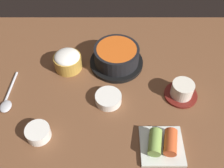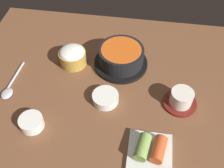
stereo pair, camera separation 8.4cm
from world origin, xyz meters
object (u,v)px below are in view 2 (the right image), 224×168
banchan_cup_center (105,98)px  rice_bowl (73,56)px  kimchi_plate (150,150)px  side_bowl_near (31,122)px  tea_cup_with_saucer (181,99)px  spoon (9,88)px  stone_pot (121,57)px

banchan_cup_center → rice_bowl: bearing=133.6°
banchan_cup_center → kimchi_plate: (14.98, -15.84, 0.23)cm
rice_bowl → side_bowl_near: 27.94cm
rice_bowl → kimchi_plate: 42.46cm
rice_bowl → tea_cup_with_saucer: size_ratio=0.89×
tea_cup_with_saucer → spoon: size_ratio=0.63×
tea_cup_with_saucer → kimchi_plate: bearing=-114.8°
kimchi_plate → stone_pot: bearing=110.6°
kimchi_plate → tea_cup_with_saucer: bearing=65.2°
side_bowl_near → kimchi_plate: bearing=-5.7°
stone_pot → spoon: size_ratio=1.12×
stone_pot → tea_cup_with_saucer: 25.19cm
stone_pot → side_bowl_near: stone_pot is taller
rice_bowl → banchan_cup_center: rice_bowl is taller
rice_bowl → kimchi_plate: rice_bowl is taller
rice_bowl → banchan_cup_center: (14.21, -14.94, -1.97)cm
stone_pot → kimchi_plate: 34.83cm
kimchi_plate → side_bowl_near: 34.98cm
rice_bowl → spoon: (-17.85, -15.24, -2.87)cm
rice_bowl → banchan_cup_center: 20.72cm
stone_pot → tea_cup_with_saucer: (20.63, -14.42, -1.09)cm
tea_cup_with_saucer → side_bowl_near: (-43.18, -14.67, -0.69)cm
stone_pot → banchan_cup_center: bearing=-99.3°
tea_cup_with_saucer → kimchi_plate: (-8.37, -18.13, -0.77)cm
stone_pot → rice_bowl: bearing=-174.0°
stone_pot → spoon: 38.84cm
stone_pot → tea_cup_with_saucer: stone_pot is taller
tea_cup_with_saucer → rice_bowl: bearing=161.4°
rice_bowl → side_bowl_near: size_ratio=1.35×
stone_pot → rice_bowl: 17.03cm
stone_pot → kimchi_plate: size_ratio=1.57×
rice_bowl → spoon: bearing=-139.5°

